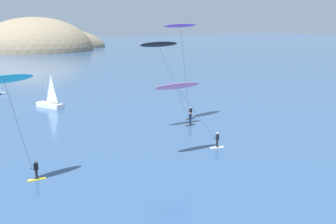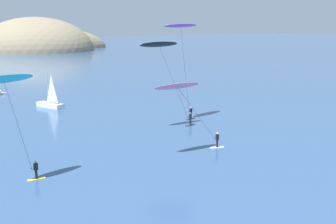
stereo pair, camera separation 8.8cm
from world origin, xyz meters
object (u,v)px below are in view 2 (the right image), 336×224
object	(u,v)px
sailboat_near	(49,103)
kitesurfer_cyan	(7,88)
kitesurfer_pink	(181,92)
kitesurfer_black	(162,52)
kitesurfer_purple	(181,32)

from	to	relation	value
sailboat_near	kitesurfer_cyan	world-z (taller)	kitesurfer_cyan
kitesurfer_cyan	kitesurfer_pink	size ratio (longest dim) A/B	1.10
kitesurfer_cyan	kitesurfer_pink	world-z (taller)	kitesurfer_cyan
sailboat_near	kitesurfer_pink	world-z (taller)	kitesurfer_pink
kitesurfer_cyan	kitesurfer_black	bearing A→B (deg)	23.05
kitesurfer_pink	kitesurfer_cyan	bearing A→B (deg)	176.71
kitesurfer_black	kitesurfer_cyan	world-z (taller)	kitesurfer_black
kitesurfer_black	kitesurfer_cyan	xyz separation A→B (m)	(-19.88, -8.46, -1.43)
kitesurfer_black	kitesurfer_pink	size ratio (longest dim) A/B	1.29
sailboat_near	kitesurfer_purple	world-z (taller)	kitesurfer_purple
kitesurfer_purple	kitesurfer_cyan	distance (m)	26.91
sailboat_near	kitesurfer_cyan	distance (m)	33.30
sailboat_near	kitesurfer_purple	distance (m)	25.03
kitesurfer_purple	kitesurfer_black	bearing A→B (deg)	-151.87
sailboat_near	kitesurfer_pink	xyz separation A→B (m)	(3.50, -30.83, 5.86)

